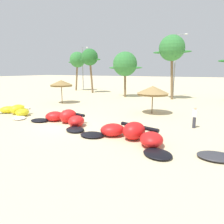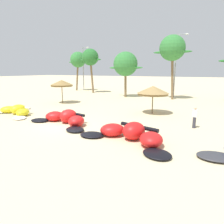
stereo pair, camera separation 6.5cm
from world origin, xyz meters
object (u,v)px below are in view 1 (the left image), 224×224
at_px(palm_leftmost, 77,60).
at_px(palm_left, 90,58).
at_px(beach_umbrella_near_van, 61,83).
at_px(person_by_umbrellas, 195,117).
at_px(kite_left_of_center, 65,118).
at_px(palm_left_of_gap, 125,64).
at_px(palm_center_left, 172,49).
at_px(lamppost_west, 83,67).
at_px(kite_left, 15,111).
at_px(lamppost_west_center, 176,63).
at_px(kite_center, 131,134).
at_px(beach_umbrella_middle, 153,90).

bearing_deg(palm_leftmost, palm_left, -27.86).
xyz_separation_m(beach_umbrella_near_van, person_by_umbrellas, (16.85, -4.70, -1.79)).
height_order(kite_left_of_center, palm_left_of_gap, palm_left_of_gap).
distance_m(palm_center_left, lamppost_west, 20.57).
bearing_deg(kite_left, palm_left, 102.66).
relative_size(person_by_umbrellas, lamppost_west, 0.18).
height_order(kite_left_of_center, lamppost_west_center, lamppost_west_center).
distance_m(kite_center, beach_umbrella_near_van, 16.82).
height_order(beach_umbrella_middle, palm_left, palm_left).
distance_m(kite_left_of_center, palm_leftmost, 28.75).
height_order(kite_left, palm_left_of_gap, palm_left_of_gap).
bearing_deg(kite_center, kite_left, 172.00).
bearing_deg(person_by_umbrellas, kite_left, -169.54).
height_order(kite_center, palm_left, palm_left).
relative_size(beach_umbrella_near_van, palm_left, 0.37).
distance_m(beach_umbrella_near_van, lamppost_west_center, 18.05).
xyz_separation_m(kite_left_of_center, beach_umbrella_near_van, (-7.41, 8.14, 2.18)).
distance_m(palm_leftmost, palm_left_of_gap, 14.39).
distance_m(kite_left_of_center, person_by_umbrellas, 10.05).
relative_size(kite_left, lamppost_west, 0.65).
xyz_separation_m(kite_center, lamppost_west_center, (-1.85, 22.81, 5.00)).
bearing_deg(palm_left, palm_left_of_gap, -18.37).
relative_size(kite_left_of_center, beach_umbrella_near_van, 2.05).
bearing_deg(beach_umbrella_near_van, palm_center_left, 41.38).
height_order(beach_umbrella_near_van, palm_leftmost, palm_leftmost).
distance_m(lamppost_west, lamppost_west_center, 19.93).
height_order(kite_left_of_center, beach_umbrella_middle, beach_umbrella_middle).
bearing_deg(lamppost_west, palm_leftmost, -123.91).
distance_m(beach_umbrella_near_van, palm_left, 13.66).
height_order(palm_leftmost, lamppost_west, lamppost_west).
bearing_deg(palm_center_left, kite_left, -121.43).
distance_m(beach_umbrella_near_van, person_by_umbrellas, 17.58).
bearing_deg(kite_center, beach_umbrella_middle, 98.04).
xyz_separation_m(kite_left, palm_left, (-4.53, 20.18, 6.23)).
relative_size(beach_umbrella_near_van, person_by_umbrellas, 1.87).
distance_m(beach_umbrella_near_van, beach_umbrella_middle, 12.56).
xyz_separation_m(beach_umbrella_middle, lamppost_west_center, (-0.66, 14.33, 3.12)).
relative_size(kite_left_of_center, palm_left_of_gap, 0.87).
relative_size(kite_left_of_center, lamppost_west_center, 0.64).
distance_m(kite_left_of_center, palm_left, 24.28).
xyz_separation_m(kite_center, palm_center_left, (-1.96, 19.85, 6.89)).
distance_m(palm_leftmost, lamppost_west, 1.80).
bearing_deg(lamppost_west_center, kite_left_of_center, -101.72).
bearing_deg(lamppost_west_center, palm_left, -177.02).
bearing_deg(kite_left_of_center, palm_left_of_gap, 98.52).
height_order(palm_center_left, lamppost_west_center, lamppost_west_center).
xyz_separation_m(kite_left, palm_left_of_gap, (4.00, 17.34, 4.84)).
relative_size(palm_leftmost, lamppost_west, 0.89).
distance_m(beach_umbrella_middle, palm_center_left, 12.45).
distance_m(beach_umbrella_middle, palm_leftmost, 26.80).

